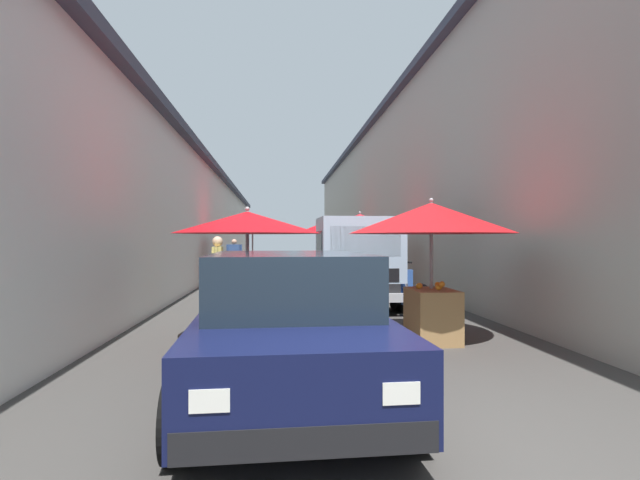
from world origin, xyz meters
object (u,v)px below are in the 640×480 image
object	(u,v)px
fruit_stall_near_left	(322,233)
vendor_by_crates	(218,268)
fruit_stall_far_right	(360,231)
plastic_stool	(268,281)
fruit_stall_mid_lane	(431,231)
fruit_stall_near_right	(253,231)
delivery_truck	(353,263)
fruit_stall_far_left	(249,240)
hatchback_car	(288,324)
vendor_in_shade	(234,256)
parked_scooter	(414,296)

from	to	relation	value
fruit_stall_near_left	vendor_by_crates	bearing A→B (deg)	164.19
fruit_stall_far_right	plastic_stool	world-z (taller)	fruit_stall_far_right
fruit_stall_mid_lane	fruit_stall_near_right	size ratio (longest dim) A/B	0.92
fruit_stall_far_right	delivery_truck	distance (m)	3.48
fruit_stall_far_left	fruit_stall_near_left	distance (m)	15.26
hatchback_car	vendor_in_shade	size ratio (longest dim) A/B	2.44
parked_scooter	delivery_truck	bearing A→B (deg)	31.10
fruit_stall_near_left	vendor_by_crates	xyz separation A→B (m)	(-11.85, 3.35, -0.94)
fruit_stall_near_left	vendor_in_shade	bearing A→B (deg)	117.55
hatchback_car	fruit_stall_far_right	bearing A→B (deg)	-13.66
hatchback_car	fruit_stall_mid_lane	bearing A→B (deg)	-41.31
fruit_stall_mid_lane	fruit_stall_near_left	distance (m)	15.08
vendor_in_shade	parked_scooter	world-z (taller)	vendor_in_shade
fruit_stall_mid_lane	delivery_truck	distance (m)	3.91
plastic_stool	hatchback_car	bearing A→B (deg)	-177.75
fruit_stall_far_left	plastic_stool	distance (m)	7.67
fruit_stall_near_left	hatchback_car	size ratio (longest dim) A/B	0.62
delivery_truck	fruit_stall_near_right	bearing A→B (deg)	21.91
fruit_stall_far_right	hatchback_car	world-z (taller)	fruit_stall_far_right
hatchback_car	delivery_truck	size ratio (longest dim) A/B	0.80
vendor_by_crates	parked_scooter	distance (m)	4.23
fruit_stall_near_left	delivery_truck	world-z (taller)	fruit_stall_near_left
fruit_stall_far_right	delivery_truck	xyz separation A→B (m)	(-3.31, 0.70, -0.83)
fruit_stall_far_right	vendor_by_crates	xyz separation A→B (m)	(-3.88, 3.78, -0.91)
parked_scooter	plastic_stool	xyz separation A→B (m)	(5.42, 3.05, -0.12)
fruit_stall_near_right	hatchback_car	size ratio (longest dim) A/B	0.72
fruit_stall_far_right	hatchback_car	bearing A→B (deg)	166.34
delivery_truck	vendor_in_shade	bearing A→B (deg)	21.03
fruit_stall_near_left	vendor_by_crates	distance (m)	12.35
delivery_truck	parked_scooter	size ratio (longest dim) A/B	2.93
fruit_stall_far_left	plastic_stool	world-z (taller)	fruit_stall_far_left
fruit_stall_mid_lane	vendor_in_shade	world-z (taller)	fruit_stall_mid_lane
vendor_by_crates	plastic_stool	xyz separation A→B (m)	(4.36, -1.01, -0.64)
fruit_stall_mid_lane	fruit_stall_far_right	world-z (taller)	fruit_stall_far_right
vendor_by_crates	fruit_stall_mid_lane	bearing A→B (deg)	-130.90
fruit_stall_near_right	hatchback_car	xyz separation A→B (m)	(-13.05, -1.00, -1.17)
fruit_stall_near_right	delivery_truck	bearing A→B (deg)	-158.09
fruit_stall_far_left	parked_scooter	distance (m)	4.00
delivery_truck	hatchback_car	bearing A→B (deg)	165.51
delivery_truck	fruit_stall_mid_lane	bearing A→B (deg)	-170.19
fruit_stall_far_left	fruit_stall_far_right	xyz separation A→B (m)	(7.08, -2.91, 0.29)
fruit_stall_near_left	parked_scooter	world-z (taller)	fruit_stall_near_left
hatchback_car	vendor_by_crates	size ratio (longest dim) A/B	2.38
fruit_stall_near_right	vendor_in_shade	bearing A→B (deg)	18.79
fruit_stall_far_left	vendor_by_crates	distance (m)	3.38
fruit_stall_far_left	vendor_by_crates	bearing A→B (deg)	15.15
fruit_stall_mid_lane	vendor_in_shade	distance (m)	13.76
fruit_stall_far_left	fruit_stall_mid_lane	world-z (taller)	fruit_stall_mid_lane
fruit_stall_near_right	vendor_by_crates	distance (m)	7.26
hatchback_car	plastic_stool	bearing A→B (deg)	2.25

